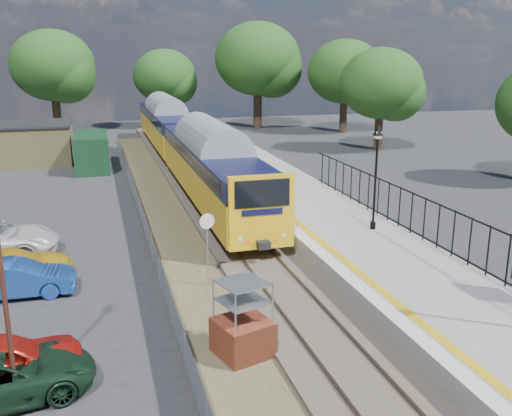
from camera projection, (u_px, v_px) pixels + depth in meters
name	position (u px, v px, depth m)	size (l,w,h in m)	color
ground	(307.00, 322.00, 18.23)	(120.00, 120.00, 0.00)	#2D2D30
track_bed	(226.00, 233.00, 27.07)	(5.90, 80.00, 0.29)	#473F38
platform	(331.00, 228.00, 26.65)	(5.00, 70.00, 0.90)	gray
platform_edge	(289.00, 222.00, 25.99)	(0.90, 70.00, 0.01)	silver
victorian_lamp_north	(377.00, 152.00, 24.07)	(0.44, 0.44, 4.60)	black
palisade_fence	(450.00, 231.00, 21.54)	(0.12, 26.00, 2.00)	black
wire_fence	(142.00, 215.00, 28.13)	(0.06, 52.00, 1.20)	#999EA3
outbuilding	(32.00, 145.00, 43.98)	(10.80, 10.10, 3.12)	tan
tree_line	(171.00, 72.00, 55.90)	(56.80, 43.80, 11.88)	#332319
train	(183.00, 139.00, 41.44)	(2.82, 40.83, 3.51)	yellow
brick_plinth	(243.00, 320.00, 15.94)	(1.77, 1.77, 2.28)	brown
speed_sign	(207.00, 238.00, 20.47)	(0.56, 0.16, 2.82)	#999EA3
car_red	(1.00, 362.00, 14.51)	(1.67, 4.14, 1.41)	red
car_blue	(17.00, 279.00, 20.03)	(1.38, 3.95, 1.30)	navy
car_yellow	(14.00, 266.00, 21.37)	(1.73, 4.27, 1.24)	gold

